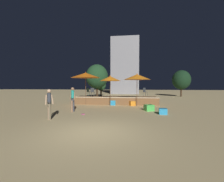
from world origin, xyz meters
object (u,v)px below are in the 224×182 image
at_px(background_tree_1, 101,85).
at_px(cube_seat_1, 113,103).
at_px(patio_umbrella_2, 86,75).
at_px(patio_umbrella_1, 137,77).
at_px(background_tree_0, 97,77).
at_px(patio_umbrella_0, 110,79).
at_px(bistro_chair_1, 88,91).
at_px(person_0, 73,98).
at_px(person_1, 49,103).
at_px(bistro_chair_0, 93,91).
at_px(bistro_chair_2, 145,91).
at_px(background_tree_2, 181,80).
at_px(cube_seat_2, 149,108).
at_px(cube_seat_0, 132,103).
at_px(cube_seat_3, 163,111).
at_px(frisbee_disc, 83,114).

bearing_deg(background_tree_1, cube_seat_1, -72.91).
distance_m(patio_umbrella_2, cube_seat_1, 3.96).
distance_m(patio_umbrella_1, background_tree_1, 14.20).
relative_size(patio_umbrella_1, background_tree_0, 0.62).
bearing_deg(patio_umbrella_0, bistro_chair_1, 146.47).
height_order(person_0, background_tree_1, background_tree_1).
height_order(patio_umbrella_2, background_tree_0, background_tree_0).
height_order(person_0, person_1, person_0).
xyz_separation_m(patio_umbrella_1, person_0, (-4.88, -3.85, -1.76)).
xyz_separation_m(bistro_chair_0, bistro_chair_2, (5.54, 1.29, 0.00)).
bearing_deg(background_tree_2, bistro_chair_2, -123.51).
bearing_deg(background_tree_1, bistro_chair_0, -82.57).
xyz_separation_m(patio_umbrella_2, bistro_chair_0, (0.55, 0.63, -1.65)).
height_order(patio_umbrella_1, cube_seat_2, patio_umbrella_1).
relative_size(patio_umbrella_1, person_1, 1.77).
height_order(cube_seat_1, person_0, person_0).
bearing_deg(cube_seat_0, bistro_chair_2, 55.71).
relative_size(cube_seat_1, cube_seat_3, 1.07).
height_order(cube_seat_2, background_tree_0, background_tree_0).
height_order(patio_umbrella_0, person_0, patio_umbrella_0).
bearing_deg(cube_seat_0, cube_seat_3, -62.98).
height_order(cube_seat_3, frisbee_disc, cube_seat_3).
xyz_separation_m(patio_umbrella_1, bistro_chair_1, (-5.34, 1.83, -1.43)).
height_order(cube_seat_2, bistro_chair_2, bistro_chair_2).
bearing_deg(bistro_chair_0, background_tree_2, -138.81).
height_order(patio_umbrella_1, cube_seat_0, patio_umbrella_1).
bearing_deg(bistro_chair_0, background_tree_1, -84.99).
bearing_deg(frisbee_disc, bistro_chair_0, 98.44).
bearing_deg(person_1, background_tree_0, 137.77).
relative_size(cube_seat_3, background_tree_1, 0.19).
xyz_separation_m(cube_seat_2, bistro_chair_1, (-6.19, 4.44, 1.12)).
xyz_separation_m(patio_umbrella_0, person_1, (-2.65, -6.43, -1.68)).
distance_m(cube_seat_0, bistro_chair_2, 2.68).
xyz_separation_m(patio_umbrella_2, cube_seat_3, (6.81, -4.19, -2.81)).
xyz_separation_m(person_1, background_tree_0, (-0.35, 13.57, 2.29)).
relative_size(bistro_chair_0, background_tree_1, 0.30).
distance_m(patio_umbrella_2, cube_seat_0, 5.48).
xyz_separation_m(cube_seat_0, background_tree_1, (-5.72, 12.59, 1.77)).
relative_size(cube_seat_0, background_tree_2, 0.14).
xyz_separation_m(background_tree_1, background_tree_2, (14.26, 0.24, 0.94)).
distance_m(person_0, frisbee_disc, 1.71).
distance_m(patio_umbrella_2, background_tree_0, 6.89).
distance_m(person_0, person_1, 2.60).
relative_size(cube_seat_0, cube_seat_2, 0.82).
relative_size(bistro_chair_0, background_tree_0, 0.18).
xyz_separation_m(patio_umbrella_2, background_tree_0, (-0.43, 6.88, 0.25)).
height_order(patio_umbrella_1, bistro_chair_0, patio_umbrella_1).
distance_m(background_tree_1, background_tree_2, 14.29).
bearing_deg(cube_seat_3, patio_umbrella_0, 137.14).
bearing_deg(background_tree_2, cube_seat_1, -129.45).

